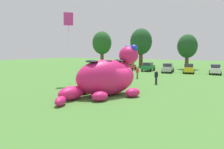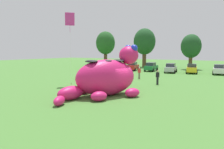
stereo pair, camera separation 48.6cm
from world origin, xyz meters
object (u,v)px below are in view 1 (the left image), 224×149
car_white (215,69)px  spectator_mid_field (156,77)px  car_red (130,66)px  spectator_by_cars (137,73)px  giant_inflatable_creature (106,77)px  car_green (148,67)px  car_yellow (189,68)px  car_silver (168,68)px  tethered_flying_kite (68,20)px

car_white → spectator_mid_field: car_white is taller
car_red → spectator_by_cars: car_red is taller
giant_inflatable_creature → spectator_by_cars: (-2.38, 12.29, -0.84)m
giant_inflatable_creature → car_green: (-5.32, 24.29, -0.83)m
giant_inflatable_creature → car_yellow: (2.48, 24.26, -0.83)m
car_silver → tethered_flying_kite: 22.14m
car_yellow → spectator_mid_field: car_yellow is taller
car_white → spectator_by_cars: 15.46m
car_silver → car_white: size_ratio=1.01×
car_silver → car_yellow: size_ratio=0.99×
car_green → car_red: bearing=-170.0°
car_yellow → car_white: same height
spectator_by_cars → tethered_flying_kite: tethered_flying_kite is taller
car_yellow → car_silver: bearing=-165.7°
giant_inflatable_creature → car_green: size_ratio=2.17×
tethered_flying_kite → giant_inflatable_creature: bearing=-23.8°
car_yellow → spectator_mid_field: size_ratio=2.54×
car_green → spectator_mid_field: bearing=-65.8°
spectator_by_cars → tethered_flying_kite: size_ratio=0.20×
car_red → tethered_flying_kite: tethered_flying_kite is taller
car_red → car_yellow: size_ratio=1.00×
car_yellow → car_green: bearing=179.7°
spectator_by_cars → car_green: bearing=103.8°
car_silver → car_yellow: 3.66m
spectator_by_cars → car_silver: bearing=83.3°
car_white → spectator_mid_field: size_ratio=2.48×
car_red → car_silver: (8.03, -0.28, 0.00)m
car_red → car_green: same height
car_white → tethered_flying_kite: bearing=-123.1°
car_red → tethered_flying_kite: 21.61m
giant_inflatable_creature → car_red: giant_inflatable_creature is taller
car_green → spectator_mid_field: (7.06, -15.74, -0.01)m
giant_inflatable_creature → car_red: 25.33m
car_silver → giant_inflatable_creature: bearing=-87.4°
car_green → car_white: bearing=2.0°
car_silver → car_yellow: (3.55, 0.91, 0.00)m
car_red → car_silver: size_ratio=1.01×
car_green → car_yellow: same height
car_green → spectator_by_cars: bearing=-76.2°
spectator_by_cars → car_red: bearing=120.6°
car_green → car_yellow: 7.80m
giant_inflatable_creature → spectator_mid_field: size_ratio=5.33×
car_silver → car_green: bearing=167.5°
car_green → car_yellow: size_ratio=0.97×
car_silver → spectator_mid_field: bearing=-79.2°
car_green → tethered_flying_kite: bearing=-95.1°
spectator_by_cars → tethered_flying_kite: 12.33m
spectator_mid_field → giant_inflatable_creature: bearing=-101.5°
car_yellow → spectator_mid_field: bearing=-92.7°
car_yellow → tethered_flying_kite: tethered_flying_kite is taller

